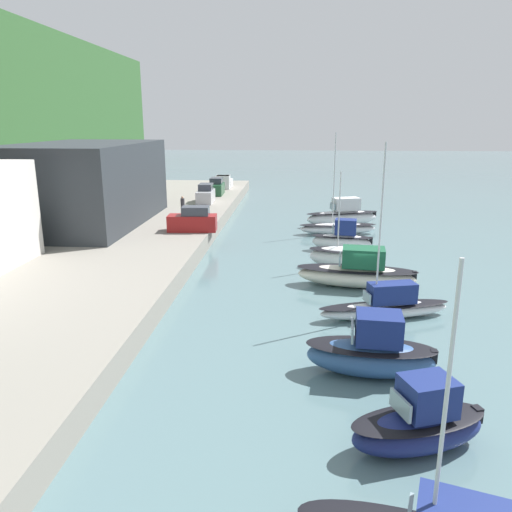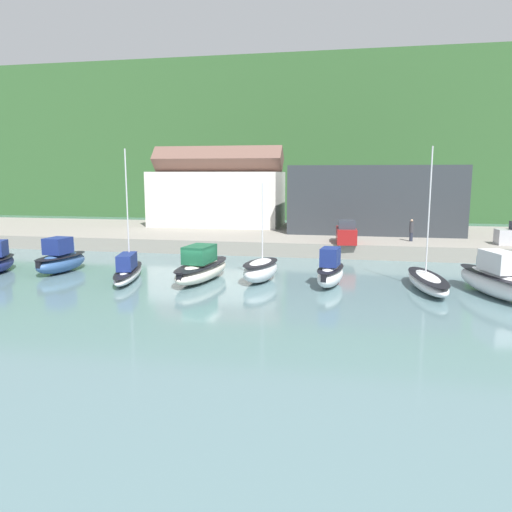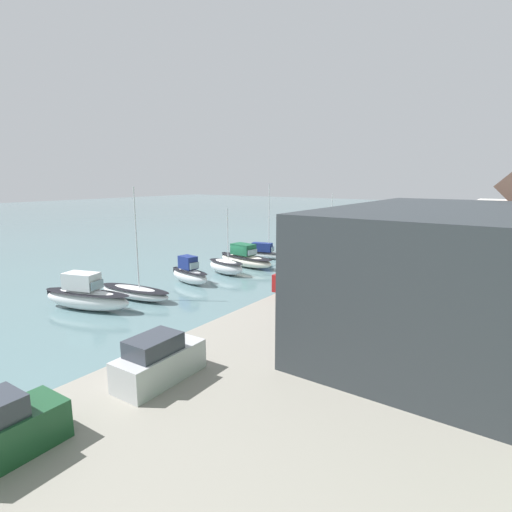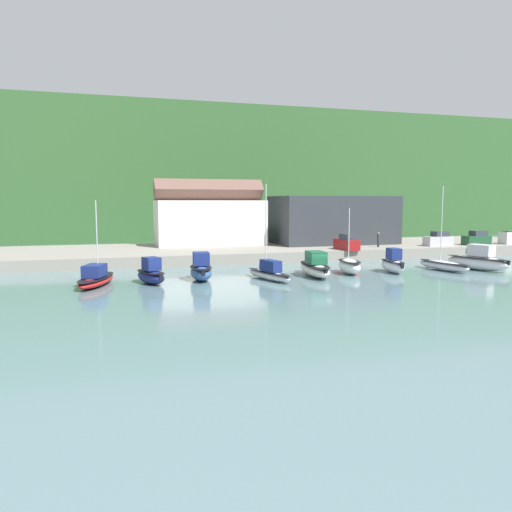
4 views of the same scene
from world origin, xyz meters
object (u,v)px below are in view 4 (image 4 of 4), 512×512
Objects in this scene: moored_boat_3 at (269,272)px; pickup_truck_1 at (512,239)px; moored_boat_4 at (315,267)px; moored_boat_2 at (201,270)px; parked_car_1 at (347,243)px; moored_boat_0 at (96,278)px; moored_boat_1 at (151,274)px; moored_boat_8 at (478,260)px; moored_boat_5 at (349,266)px; moored_boat_6 at (393,263)px; person_on_quay at (378,239)px; parked_car_0 at (438,240)px; parked_car_2 at (477,239)px; moored_boat_7 at (444,265)px.

moored_boat_3 is 2.04× the size of pickup_truck_1.
moored_boat_4 is 1.71× the size of pickup_truck_1.
parked_car_1 is (22.33, 12.20, 1.23)m from moored_boat_2.
moored_boat_0 is 5.08m from moored_boat_1.
pickup_truck_1 reaches higher than moored_boat_1.
moored_boat_3 is 25.45m from moored_boat_8.
moored_boat_5 is 1.36× the size of moored_boat_6.
moored_boat_8 is at bearing -20.51° from moored_boat_1.
parked_car_1 is at bearing -159.91° from person_on_quay.
moored_boat_2 is 1.08× the size of moored_boat_6.
parked_car_1 is (5.94, 12.43, 1.41)m from moored_boat_5.
parked_car_0 reaches higher than moored_boat_2.
moored_boat_4 is 22.52m from person_on_quay.
moored_boat_2 is 31.99m from person_on_quay.
moored_boat_6 is (26.53, 0.12, 0.07)m from moored_boat_1.
moored_boat_1 is 1.20× the size of parked_car_1.
moored_boat_1 is 0.64× the size of moored_boat_8.
parked_car_0 is at bearing 34.31° from moored_boat_0.
moored_boat_3 is (11.67, -0.93, -0.20)m from moored_boat_1.
moored_boat_1 is at bearing 106.65° from parked_car_0.
pickup_truck_1 is at bearing -92.70° from parked_car_2.
parked_car_0 reaches higher than moored_boat_4.
moored_boat_1 is 1.22× the size of parked_car_0.
moored_boat_5 is 1.69× the size of parked_car_0.
moored_boat_2 reaches higher than moored_boat_6.
moored_boat_8 is (4.03, -0.83, 0.49)m from moored_boat_7.
moored_boat_8 is 16.60m from person_on_quay.
moored_boat_2 is 0.71× the size of moored_boat_4.
moored_boat_8 is at bearing -77.51° from person_on_quay.
moored_boat_3 is 27.29m from person_on_quay.
moored_boat_6 is 0.66× the size of moored_boat_8.
parked_car_1 reaches higher than moored_boat_2.
moored_boat_6 is 13.01m from parked_car_1.
moored_boat_0 is 16.78m from moored_boat_3.
moored_boat_1 is at bearing -171.71° from moored_boat_6.
pickup_truck_1 is at bearing 30.56° from moored_boat_0.
moored_boat_4 is 9.45m from moored_boat_6.
moored_boat_1 is at bearing 104.48° from parked_car_2.
moored_boat_5 is at bearing 14.88° from moored_boat_4.
pickup_truck_1 is (6.54, -0.12, -0.10)m from parked_car_2.
moored_boat_2 is at bearing 105.20° from parked_car_2.
moored_boat_7 is at bearing 6.74° from moored_boat_6.
moored_boat_0 reaches higher than moored_boat_6.
moored_boat_2 is 12.08m from moored_boat_4.
moored_boat_4 is at bearing -162.38° from moored_boat_5.
moored_boat_1 is 37.12m from moored_boat_8.
moored_boat_8 is 16.74m from parked_car_0.
moored_boat_1 is 0.54× the size of moored_boat_7.
parked_car_2 reaches higher than pickup_truck_1.
person_on_quay is (-9.68, 0.61, 0.18)m from parked_car_0.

